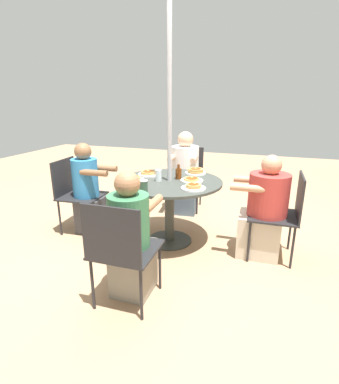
# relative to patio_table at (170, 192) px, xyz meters

# --- Properties ---
(ground_plane) EXTENTS (12.00, 12.00, 0.00)m
(ground_plane) POSITION_rel_patio_table_xyz_m (0.00, 0.00, -0.60)
(ground_plane) COLOR tan
(patio_table) EXTENTS (1.16, 1.16, 0.73)m
(patio_table) POSITION_rel_patio_table_xyz_m (0.00, 0.00, 0.00)
(patio_table) COLOR #383D38
(patio_table) RESTS_ON ground
(umbrella_pole) EXTENTS (0.05, 0.05, 2.48)m
(umbrella_pole) POSITION_rel_patio_table_xyz_m (0.00, 0.00, 0.64)
(umbrella_pole) COLOR #ADADB2
(umbrella_pole) RESTS_ON ground
(patio_chair_north) EXTENTS (0.51, 0.51, 0.89)m
(patio_chair_north) POSITION_rel_patio_table_xyz_m (0.07, -1.20, -0.08)
(patio_chair_north) COLOR #232326
(patio_chair_north) RESTS_ON ground
(diner_north) EXTENTS (0.33, 0.52, 1.10)m
(diner_north) POSITION_rel_patio_table_xyz_m (0.06, -1.02, -0.09)
(diner_north) COLOR #3D3D42
(diner_north) RESTS_ON ground
(patio_chair_east) EXTENTS (0.49, 0.49, 0.89)m
(patio_chair_east) POSITION_rel_patio_table_xyz_m (1.20, 0.02, -0.08)
(patio_chair_east) COLOR #232326
(patio_chair_east) RESTS_ON ground
(diner_east) EXTENTS (0.51, 0.34, 1.08)m
(diner_east) POSITION_rel_patio_table_xyz_m (1.02, 0.02, -0.11)
(diner_east) COLOR gray
(diner_east) RESTS_ON ground
(patio_chair_south) EXTENTS (0.49, 0.49, 0.89)m
(patio_chair_south) POSITION_rel_patio_table_xyz_m (-0.02, 1.20, -0.08)
(patio_chair_south) COLOR #232326
(patio_chair_south) RESTS_ON ground
(diner_south) EXTENTS (0.40, 0.57, 1.07)m
(diner_south) POSITION_rel_patio_table_xyz_m (-0.02, 1.01, -0.12)
(diner_south) COLOR beige
(diner_south) RESTS_ON ground
(patio_chair_west) EXTENTS (0.53, 0.53, 0.89)m
(patio_chair_west) POSITION_rel_patio_table_xyz_m (-1.19, -0.14, -0.08)
(patio_chair_west) COLOR #232326
(patio_chair_west) RESTS_ON ground
(diner_west) EXTENTS (0.56, 0.43, 1.15)m
(diner_west) POSITION_rel_patio_table_xyz_m (-1.01, -0.12, -0.08)
(diner_west) COLOR slate
(diner_west) RESTS_ON ground
(pancake_plate_a) EXTENTS (0.25, 0.25, 0.05)m
(pancake_plate_a) POSITION_rel_patio_table_xyz_m (-0.05, 0.24, 0.15)
(pancake_plate_a) COLOR white
(pancake_plate_a) RESTS_ON patio_table
(pancake_plate_b) EXTENTS (0.25, 0.25, 0.08)m
(pancake_plate_b) POSITION_rel_patio_table_xyz_m (-0.39, 0.19, 0.16)
(pancake_plate_b) COLOR white
(pancake_plate_b) RESTS_ON patio_table
(pancake_plate_c) EXTENTS (0.25, 0.25, 0.06)m
(pancake_plate_c) POSITION_rel_patio_table_xyz_m (-0.15, -0.31, 0.15)
(pancake_plate_c) COLOR white
(pancake_plate_c) RESTS_ON patio_table
(pancake_plate_d) EXTENTS (0.25, 0.25, 0.06)m
(pancake_plate_d) POSITION_rel_patio_table_xyz_m (0.23, 0.33, 0.15)
(pancake_plate_d) COLOR white
(pancake_plate_d) RESTS_ON patio_table
(pancake_plate_e) EXTENTS (0.25, 0.25, 0.06)m
(pancake_plate_e) POSITION_rel_patio_table_xyz_m (0.13, -0.38, 0.15)
(pancake_plate_e) COLOR white
(pancake_plate_e) RESTS_ON patio_table
(syrup_bottle) EXTENTS (0.09, 0.07, 0.16)m
(syrup_bottle) POSITION_rel_patio_table_xyz_m (-0.10, 0.07, 0.19)
(syrup_bottle) COLOR #602D0F
(syrup_bottle) RESTS_ON patio_table
(coffee_cup) EXTENTS (0.08, 0.08, 0.12)m
(coffee_cup) POSITION_rel_patio_table_xyz_m (0.48, -0.10, 0.19)
(coffee_cup) COLOR #33513D
(coffee_cup) RESTS_ON patio_table
(drinking_glass_a) EXTENTS (0.07, 0.07, 0.13)m
(drinking_glass_a) POSITION_rel_patio_table_xyz_m (0.06, -0.11, 0.19)
(drinking_glass_a) COLOR silver
(drinking_glass_a) RESTS_ON patio_table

